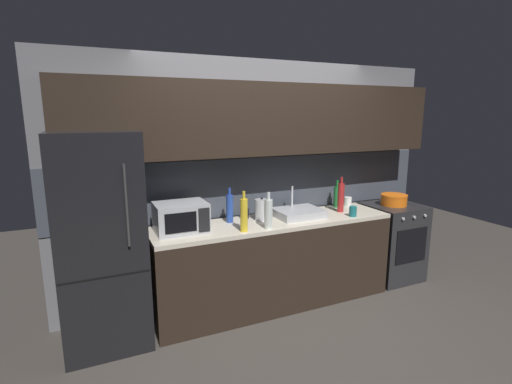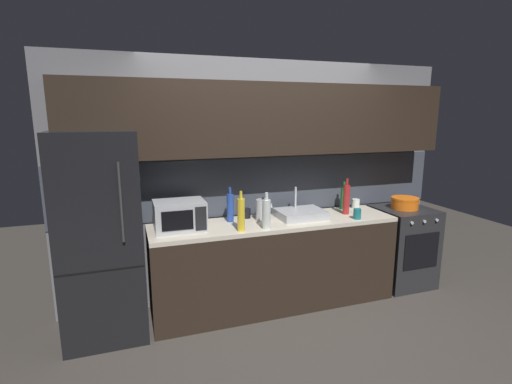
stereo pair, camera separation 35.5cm
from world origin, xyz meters
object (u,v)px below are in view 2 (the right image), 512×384
Objects in this scene: mug_teal at (357,214)px; mug_dark at (246,213)px; oven_range at (402,246)px; microwave at (180,215)px; cooking_pot at (405,203)px; wine_bottle_blue at (230,207)px; refrigerator at (101,237)px; wine_bottle_green at (344,198)px; wine_bottle_clear at (266,214)px; mug_white at (356,204)px; wine_bottle_yellow at (241,214)px; wine_bottle_red at (346,199)px; kettle at (263,210)px.

mug_teal reaches higher than mug_dark.
oven_range is 0.94m from mug_teal.
microwave is 4.62× the size of mug_dark.
cooking_pot is at bearing -0.42° from microwave.
refrigerator is at bearing -173.90° from wine_bottle_blue.
wine_bottle_blue reaches higher than wine_bottle_green.
wine_bottle_clear is 3.30× the size of mug_white.
wine_bottle_yellow reaches higher than cooking_pot.
wine_bottle_yellow is 1.25m from wine_bottle_red.
mug_teal is at bearing -121.49° from mug_white.
mug_teal is 0.36× the size of cooking_pot.
cooking_pot is (2.52, -0.02, -0.07)m from microwave.
kettle is 0.19m from mug_dark.
wine_bottle_blue is 0.93× the size of wine_bottle_yellow.
wine_bottle_green is 3.15× the size of mug_dark.
mug_white is 0.35× the size of cooking_pot.
wine_bottle_blue reaches higher than kettle.
microwave is at bearing -165.47° from mug_dark.
wine_bottle_red is (1.24, 0.21, 0.01)m from wine_bottle_yellow.
mug_teal is 1.03× the size of mug_white.
wine_bottle_yellow reaches higher than wine_bottle_blue.
wine_bottle_blue is 2.01m from cooking_pot.
wine_bottle_yellow is at bearing -23.23° from microwave.
cooking_pot is at bearing 7.04° from wine_bottle_clear.
refrigerator is 4.72× the size of wine_bottle_red.
wine_bottle_green is (2.53, 0.20, 0.12)m from refrigerator.
refrigerator is 1.23m from wine_bottle_yellow.
oven_range is 3.00× the size of cooking_pot.
mug_white is (2.68, 0.20, 0.04)m from refrigerator.
wine_bottle_red reaches higher than microwave.
wine_bottle_blue is 1.34m from wine_bottle_green.
wine_bottle_blue is 0.23m from mug_dark.
wine_bottle_blue is at bearing 174.53° from wine_bottle_red.
refrigerator is 3.20m from cooking_pot.
wine_bottle_clear is at bearing -173.04° from oven_range.
microwave is 0.57m from wine_bottle_yellow.
wine_bottle_yellow is at bearing -164.79° from mug_white.
wine_bottle_blue reaches higher than cooking_pot.
wine_bottle_clear is at bearing -8.51° from refrigerator.
refrigerator is at bearing -175.47° from wine_bottle_green.
wine_bottle_clear reaches higher than mug_dark.
microwave is 1.78m from mug_teal.
mug_white is at bearing 37.50° from wine_bottle_red.
wine_bottle_clear is (-0.99, -0.22, -0.02)m from wine_bottle_red.
oven_range is at bearing -6.32° from mug_dark.
wine_bottle_red reaches higher than mug_dark.
mug_teal is (-0.77, -0.20, 0.50)m from oven_range.
microwave is 1.76m from wine_bottle_red.
oven_range is (3.21, -0.00, -0.46)m from refrigerator.
kettle is at bearing 177.42° from cooking_pot.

